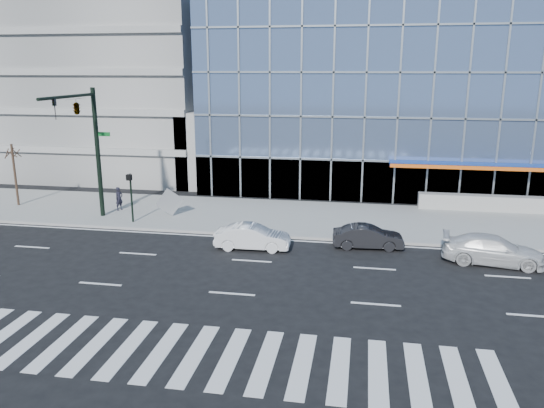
% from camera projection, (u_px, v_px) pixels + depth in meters
% --- Properties ---
extents(ground, '(160.00, 160.00, 0.00)m').
position_uv_depth(ground, '(252.00, 261.00, 26.28)').
color(ground, black).
rests_on(ground, ground).
extents(sidewalk, '(120.00, 8.00, 0.15)m').
position_uv_depth(sidewalk, '(278.00, 216.00, 33.89)').
color(sidewalk, gray).
rests_on(sidewalk, ground).
extents(theatre_building, '(42.00, 26.00, 15.00)m').
position_uv_depth(theatre_building, '(467.00, 89.00, 46.85)').
color(theatre_building, '#667FAA').
rests_on(theatre_building, ground).
extents(parking_garage, '(24.00, 24.00, 20.00)m').
position_uv_depth(parking_garage, '(107.00, 60.00, 51.94)').
color(parking_garage, gray).
rests_on(parking_garage, ground).
extents(ramp_block, '(6.00, 8.00, 6.00)m').
position_uv_depth(ramp_block, '(226.00, 146.00, 43.70)').
color(ramp_block, gray).
rests_on(ramp_block, ground).
extents(traffic_signal, '(1.14, 5.74, 8.00)m').
position_uv_depth(traffic_signal, '(83.00, 123.00, 30.94)').
color(traffic_signal, black).
rests_on(traffic_signal, sidewalk).
extents(ped_signal_post, '(0.30, 0.33, 3.00)m').
position_uv_depth(ped_signal_post, '(131.00, 190.00, 31.88)').
color(ped_signal_post, black).
rests_on(ped_signal_post, sidewalk).
extents(street_tree_near, '(1.10, 1.10, 4.23)m').
position_uv_depth(street_tree_near, '(12.00, 153.00, 35.51)').
color(street_tree_near, '#332319').
rests_on(street_tree_near, sidewalk).
extents(white_suv, '(4.98, 2.54, 1.38)m').
position_uv_depth(white_suv, '(493.00, 250.00, 25.78)').
color(white_suv, silver).
rests_on(white_suv, ground).
extents(white_sedan, '(4.00, 1.54, 1.30)m').
position_uv_depth(white_sedan, '(252.00, 237.00, 27.89)').
color(white_sedan, white).
rests_on(white_sedan, ground).
extents(dark_sedan, '(3.80, 1.57, 1.22)m').
position_uv_depth(dark_sedan, '(368.00, 237.00, 28.04)').
color(dark_sedan, black).
rests_on(dark_sedan, ground).
extents(pedestrian, '(0.57, 0.67, 1.55)m').
position_uv_depth(pedestrian, '(119.00, 199.00, 34.92)').
color(pedestrian, black).
rests_on(pedestrian, sidewalk).
extents(tilted_panel, '(1.64, 0.90, 1.82)m').
position_uv_depth(tilted_panel, '(170.00, 202.00, 33.45)').
color(tilted_panel, '#969696').
rests_on(tilted_panel, sidewalk).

